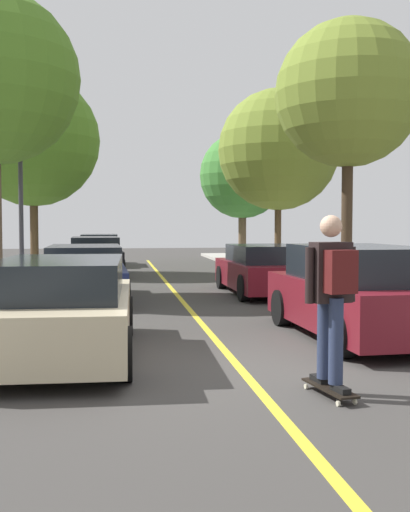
{
  "coord_description": "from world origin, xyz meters",
  "views": [
    {
      "loc": [
        -1.51,
        -7.46,
        1.8
      ],
      "look_at": [
        0.2,
        4.52,
        1.19
      ],
      "focal_mm": 43.02,
      "sensor_mm": 36.0,
      "label": 1
    }
  ],
  "objects": [
    {
      "name": "parked_car_left_farthest",
      "position": [
        -2.28,
        20.09,
        0.69
      ],
      "size": [
        1.87,
        4.46,
        1.39
      ],
      "color": "white",
      "rests_on": "ground"
    },
    {
      "name": "parked_car_right_near",
      "position": [
        2.28,
        8.04,
        0.64
      ],
      "size": [
        1.98,
        4.37,
        1.28
      ],
      "color": "maroon",
      "rests_on": "ground"
    },
    {
      "name": "parked_car_left_near",
      "position": [
        -2.28,
        7.36,
        0.65
      ],
      "size": [
        2.08,
        4.48,
        1.31
      ],
      "color": "navy",
      "rests_on": "ground"
    },
    {
      "name": "skateboard",
      "position": [
        0.68,
        -1.36,
        0.09
      ],
      "size": [
        0.36,
        0.87,
        0.1
      ],
      "color": "black",
      "rests_on": "ground"
    },
    {
      "name": "street_tree_right_nearest",
      "position": [
        4.49,
        8.01,
        5.2
      ],
      "size": [
        3.83,
        3.83,
        7.0
      ],
      "color": "#3D2D1E",
      "rests_on": "sidewalk_right"
    },
    {
      "name": "skateboarder",
      "position": [
        0.69,
        -1.39,
        1.13
      ],
      "size": [
        0.59,
        0.71,
        1.8
      ],
      "color": "black",
      "rests_on": "skateboard"
    },
    {
      "name": "street_tree_left_near",
      "position": [
        -4.49,
        15.35,
        4.84
      ],
      "size": [
        4.76,
        4.76,
        7.08
      ],
      "color": "#4C3823",
      "rests_on": "sidewalk_left"
    },
    {
      "name": "ground",
      "position": [
        0.0,
        0.0,
        0.0
      ],
      "size": [
        80.0,
        80.0,
        0.0
      ],
      "primitive_type": "plane",
      "color": "#3D3A38"
    },
    {
      "name": "parked_car_left_nearest",
      "position": [
        -2.28,
        1.03,
        0.67
      ],
      "size": [
        2.03,
        4.38,
        1.34
      ],
      "color": "#BCAD89",
      "rests_on": "ground"
    },
    {
      "name": "street_tree_right_far",
      "position": [
        4.49,
        21.64,
        4.17
      ],
      "size": [
        4.14,
        4.14,
        6.11
      ],
      "color": "brown",
      "rests_on": "sidewalk_right"
    },
    {
      "name": "parked_car_left_far",
      "position": [
        -2.28,
        14.53,
        0.69
      ],
      "size": [
        2.07,
        4.28,
        1.37
      ],
      "color": "black",
      "rests_on": "ground"
    },
    {
      "name": "street_tree_right_near",
      "position": [
        4.49,
        15.0,
        4.6
      ],
      "size": [
        4.52,
        4.52,
        6.73
      ],
      "color": "#4C3823",
      "rests_on": "sidewalk_right"
    },
    {
      "name": "fire_hydrant",
      "position": [
        -3.78,
        6.69,
        0.49
      ],
      "size": [
        0.2,
        0.2,
        0.7
      ],
      "color": "#B2140F",
      "rests_on": "sidewalk_left"
    },
    {
      "name": "parked_car_right_nearest",
      "position": [
        2.28,
        1.77,
        0.73
      ],
      "size": [
        2.01,
        4.19,
        1.47
      ],
      "color": "maroon",
      "rests_on": "ground"
    },
    {
      "name": "center_line",
      "position": [
        0.0,
        4.0,
        0.0
      ],
      "size": [
        0.12,
        39.2,
        0.01
      ],
      "primitive_type": "cube",
      "color": "gold",
      "rests_on": "ground"
    },
    {
      "name": "streetlamp",
      "position": [
        -4.03,
        9.3,
        3.42
      ],
      "size": [
        0.36,
        0.24,
        5.74
      ],
      "color": "#38383D",
      "rests_on": "sidewalk_left"
    }
  ]
}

